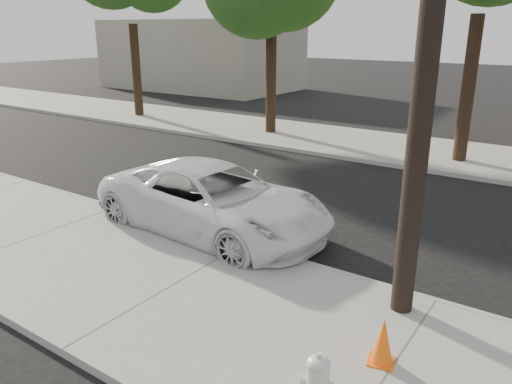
% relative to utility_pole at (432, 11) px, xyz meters
% --- Properties ---
extents(ground, '(120.00, 120.00, 0.00)m').
position_rel_utility_pole_xyz_m(ground, '(-3.60, 2.70, -4.70)').
color(ground, black).
rests_on(ground, ground).
extents(near_sidewalk, '(90.00, 4.40, 0.15)m').
position_rel_utility_pole_xyz_m(near_sidewalk, '(-3.60, -1.60, -4.62)').
color(near_sidewalk, gray).
rests_on(near_sidewalk, ground).
extents(far_sidewalk, '(90.00, 5.00, 0.15)m').
position_rel_utility_pole_xyz_m(far_sidewalk, '(-3.60, 11.20, -4.62)').
color(far_sidewalk, gray).
rests_on(far_sidewalk, ground).
extents(curb_near, '(90.00, 0.12, 0.16)m').
position_rel_utility_pole_xyz_m(curb_near, '(-3.60, 0.60, -4.62)').
color(curb_near, '#9E9B93').
rests_on(curb_near, ground).
extents(building_far, '(14.00, 8.00, 5.00)m').
position_rel_utility_pole_xyz_m(building_far, '(-23.60, 22.70, -2.20)').
color(building_far, gray).
rests_on(building_far, ground).
extents(utility_pole, '(1.40, 0.34, 9.00)m').
position_rel_utility_pole_xyz_m(utility_pole, '(0.00, 0.00, 0.00)').
color(utility_pole, black).
rests_on(utility_pole, near_sidewalk).
extents(police_cruiser, '(5.80, 2.95, 1.57)m').
position_rel_utility_pole_xyz_m(police_cruiser, '(-4.75, 1.03, -3.91)').
color(police_cruiser, white).
rests_on(police_cruiser, ground).
extents(traffic_cone, '(0.41, 0.41, 0.67)m').
position_rel_utility_pole_xyz_m(traffic_cone, '(0.24, -1.50, -4.22)').
color(traffic_cone, '#FF600D').
rests_on(traffic_cone, near_sidewalk).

